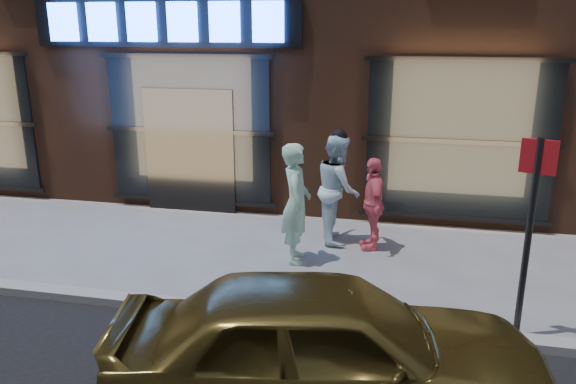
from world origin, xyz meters
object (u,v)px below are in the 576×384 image
Objects in this scene: passerby at (373,204)px; sign_post at (530,221)px; man_cap at (338,188)px; gold_sedan at (328,348)px; man_bowtie at (296,203)px.

sign_post is at bearing 25.28° from passerby.
gold_sedan is (0.48, -4.48, -0.23)m from man_cap.
man_bowtie is 1.22× the size of passerby.
passerby is at bearing 146.51° from sign_post.
man_bowtie is at bearing 4.61° from gold_sedan.
gold_sedan is (-0.13, -4.24, -0.08)m from passerby.
gold_sedan is (0.99, -3.47, -0.25)m from man_bowtie.
sign_post is (3.00, -1.66, 0.51)m from man_bowtie.
passerby reaches higher than gold_sedan.
man_bowtie is at bearing 139.92° from man_cap.
man_bowtie is 0.46× the size of gold_sedan.
man_cap is 3.68m from sign_post.
man_bowtie reaches higher than gold_sedan.
man_bowtie is 3.62m from gold_sedan.
man_bowtie is 0.78× the size of sign_post.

